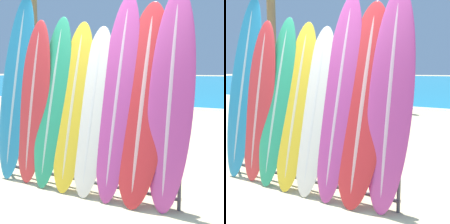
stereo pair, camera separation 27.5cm
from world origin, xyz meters
The scene contains 13 objects.
ground_plane centered at (0.00, 0.00, 0.00)m, with size 160.00×160.00×0.00m, color beige.
surfboard_rack centered at (-0.26, 0.32, 0.48)m, with size 2.56×0.04×0.88m.
surfboard_slot_0 centered at (-1.39, 0.37, 1.29)m, with size 0.55×0.60×2.57m.
surfboard_slot_1 centered at (-1.04, 0.33, 1.10)m, with size 0.52×0.48×2.19m.
surfboard_slot_2 centered at (-0.73, 0.35, 1.11)m, with size 0.49×0.62×2.23m.
surfboard_slot_3 centered at (-0.40, 0.35, 1.07)m, with size 0.51×0.61×2.14m.
surfboard_slot_4 centered at (-0.10, 0.33, 1.03)m, with size 0.48×0.58×2.06m.
surfboard_slot_5 centered at (0.22, 0.38, 1.22)m, with size 0.48×0.69×2.43m.
surfboard_slot_6 centered at (0.54, 0.37, 1.15)m, with size 0.59×0.67×2.31m.
surfboard_slot_7 centered at (0.87, 0.34, 1.20)m, with size 0.50×0.48×2.40m.
person_near_water centered at (-2.04, 8.39, 0.90)m, with size 0.22×0.28×1.64m.
person_mid_beach centered at (-2.36, 5.05, 0.85)m, with size 0.26×0.26×1.56m.
person_far_left centered at (-1.46, 7.61, 0.85)m, with size 0.21×0.26×1.55m.
Camera 1 is at (1.89, -2.85, 1.52)m, focal length 50.00 mm.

